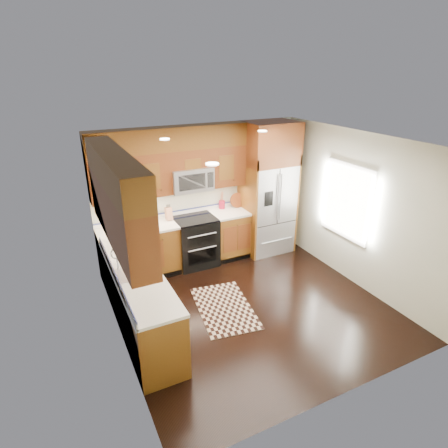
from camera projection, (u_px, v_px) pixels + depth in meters
name	position (u px, v px, depth m)	size (l,w,h in m)	color
ground	(250.00, 305.00, 5.98)	(4.00, 4.00, 0.00)	black
wall_back	(200.00, 193.00, 7.13)	(4.00, 0.02, 2.60)	beige
wall_left	(114.00, 260.00, 4.66)	(0.02, 4.00, 2.60)	beige
wall_right	(356.00, 210.00, 6.29)	(0.02, 4.00, 2.60)	beige
window	(347.00, 201.00, 6.41)	(0.04, 1.10, 1.30)	white
base_cabinets	(157.00, 273.00, 6.05)	(2.85, 3.00, 0.90)	brown
countertop	(162.00, 242.00, 6.02)	(2.86, 3.01, 0.04)	silver
upper_cabinets	(152.00, 175.00, 5.62)	(2.85, 3.00, 1.15)	brown
range	(196.00, 242.00, 7.08)	(0.76, 0.67, 0.95)	black
microwave	(191.00, 179.00, 6.72)	(0.76, 0.40, 0.42)	#B2B2B7
refrigerator	(268.00, 189.00, 7.35)	(0.98, 0.75, 2.60)	#B2B2B7
sink_faucet	(133.00, 269.00, 5.08)	(0.54, 0.44, 0.37)	#B2B2B7
rug	(224.00, 308.00, 5.92)	(0.81, 1.35, 0.01)	black
knife_block	(169.00, 213.00, 6.81)	(0.11, 0.15, 0.29)	#B27856
utensil_crock	(222.00, 203.00, 7.34)	(0.12, 0.12, 0.34)	maroon
cutting_board	(237.00, 207.00, 7.44)	(0.30, 0.30, 0.02)	brown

